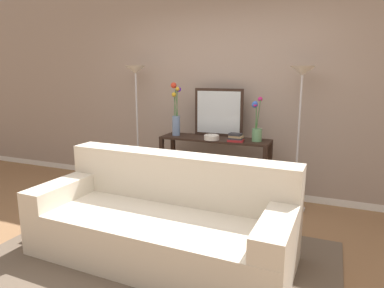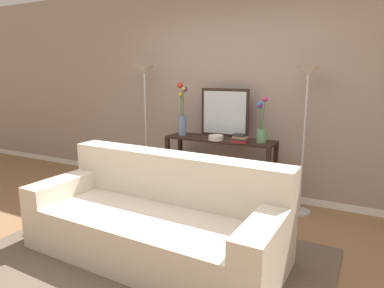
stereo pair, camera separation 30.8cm
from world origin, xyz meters
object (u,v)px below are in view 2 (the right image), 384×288
object	(u,v)px
book_stack	(240,138)
book_row_under_console	(196,191)
floor_lamp_right	(307,99)
wall_mirror	(225,113)
fruit_bowl	(216,138)
floor_lamp_left	(145,93)
console_table	(220,157)
couch	(157,221)
vase_short_flowers	(261,127)
vase_tall_flowers	(182,115)

from	to	relation	value
book_stack	book_row_under_console	xyz separation A→B (m)	(-0.64, 0.12, -0.81)
floor_lamp_right	wall_mirror	world-z (taller)	floor_lamp_right
fruit_bowl	book_stack	distance (m)	0.31
wall_mirror	book_stack	distance (m)	0.50
floor_lamp_left	wall_mirror	size ratio (longest dim) A/B	2.65
floor_lamp_left	wall_mirror	distance (m)	1.20
floor_lamp_left	console_table	bearing A→B (deg)	-3.06
couch	book_row_under_console	bearing A→B (deg)	103.87
floor_lamp_left	vase_short_flowers	distance (m)	1.75
floor_lamp_right	fruit_bowl	size ratio (longest dim) A/B	9.13
vase_tall_flowers	floor_lamp_left	bearing A→B (deg)	172.91
couch	wall_mirror	xyz separation A→B (m)	(-0.04, 1.66, 0.82)
couch	console_table	size ratio (longest dim) A/B	1.66
floor_lamp_right	wall_mirror	bearing A→B (deg)	174.48
console_table	vase_short_flowers	distance (m)	0.68
floor_lamp_right	vase_short_flowers	world-z (taller)	floor_lamp_right
vase_tall_flowers	vase_short_flowers	size ratio (longest dim) A/B	1.30
vase_short_flowers	fruit_bowl	world-z (taller)	vase_short_flowers
console_table	floor_lamp_right	world-z (taller)	floor_lamp_right
couch	wall_mirror	size ratio (longest dim) A/B	3.59
fruit_bowl	book_row_under_console	distance (m)	0.87
floor_lamp_left	fruit_bowl	world-z (taller)	floor_lamp_left
floor_lamp_right	couch	bearing A→B (deg)	-122.02
floor_lamp_left	book_stack	size ratio (longest dim) A/B	8.84
vase_short_flowers	book_stack	distance (m)	0.29
couch	vase_short_flowers	size ratio (longest dim) A/B	4.37
vase_tall_flowers	vase_short_flowers	distance (m)	1.07
console_table	fruit_bowl	distance (m)	0.31
vase_tall_flowers	vase_short_flowers	bearing A→B (deg)	0.70
fruit_bowl	book_stack	bearing A→B (deg)	0.76
couch	wall_mirror	distance (m)	1.85
couch	vase_short_flowers	bearing A→B (deg)	71.67
couch	floor_lamp_left	bearing A→B (deg)	127.89
floor_lamp_left	fruit_bowl	xyz separation A→B (m)	(1.18, -0.19, -0.51)
wall_mirror	fruit_bowl	distance (m)	0.40
book_stack	book_row_under_console	size ratio (longest dim) A/B	0.41
floor_lamp_left	book_stack	world-z (taller)	floor_lamp_left
wall_mirror	fruit_bowl	size ratio (longest dim) A/B	3.48
book_stack	console_table	bearing A→B (deg)	158.51
console_table	vase_tall_flowers	xyz separation A→B (m)	(-0.54, -0.02, 0.52)
couch	floor_lamp_left	distance (m)	2.24
couch	console_table	xyz separation A→B (m)	(-0.03, 1.50, 0.26)
book_stack	floor_lamp_right	bearing A→B (deg)	14.55
floor_lamp_left	vase_tall_flowers	bearing A→B (deg)	-7.09
couch	console_table	bearing A→B (deg)	91.27
couch	floor_lamp_left	world-z (taller)	floor_lamp_left
floor_lamp_left	floor_lamp_right	world-z (taller)	floor_lamp_left
console_table	book_row_under_console	xyz separation A→B (m)	(-0.34, 0.00, -0.51)
couch	book_stack	bearing A→B (deg)	78.87
vase_short_flowers	book_stack	bearing A→B (deg)	-152.66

